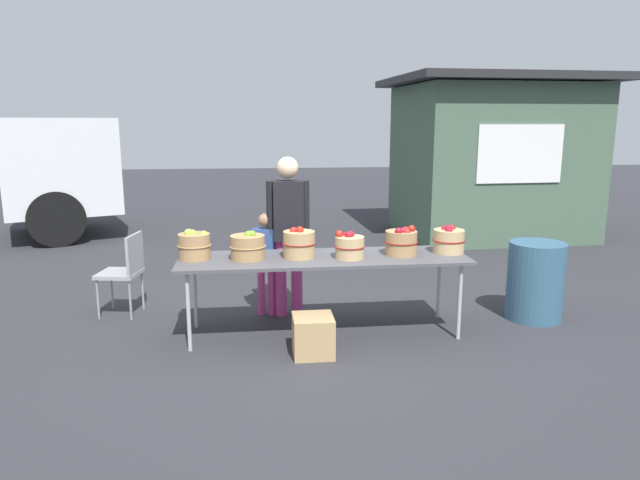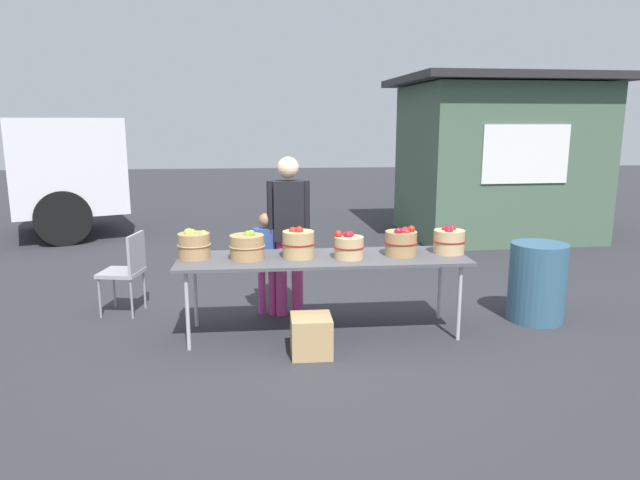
{
  "view_description": "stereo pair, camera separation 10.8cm",
  "coord_description": "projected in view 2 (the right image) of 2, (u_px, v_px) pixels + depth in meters",
  "views": [
    {
      "loc": [
        -0.64,
        -5.18,
        1.99
      ],
      "look_at": [
        0.0,
        0.3,
        0.85
      ],
      "focal_mm": 32.19,
      "sensor_mm": 36.0,
      "label": 1
    },
    {
      "loc": [
        -0.54,
        -5.19,
        1.99
      ],
      "look_at": [
        0.0,
        0.3,
        0.85
      ],
      "focal_mm": 32.19,
      "sensor_mm": 36.0,
      "label": 2
    }
  ],
  "objects": [
    {
      "name": "ground_plane",
      "position": [
        323.0,
        333.0,
        5.52
      ],
      "size": [
        40.0,
        40.0,
        0.0
      ],
      "primitive_type": "plane",
      "color": "#2D2D33"
    },
    {
      "name": "apple_basket_red_0",
      "position": [
        298.0,
        243.0,
        5.32
      ],
      "size": [
        0.31,
        0.31,
        0.3
      ],
      "color": "tan",
      "rests_on": "market_table"
    },
    {
      "name": "vendor_adult",
      "position": [
        289.0,
        224.0,
        5.84
      ],
      "size": [
        0.44,
        0.22,
        1.65
      ],
      "rotation": [
        0.0,
        0.0,
        3.14
      ],
      "color": "#CC3F8C",
      "rests_on": "ground"
    },
    {
      "name": "child_customer",
      "position": [
        266.0,
        255.0,
        5.92
      ],
      "size": [
        0.28,
        0.17,
        1.08
      ],
      "rotation": [
        0.0,
        0.0,
        2.98
      ],
      "color": "#CC3F8C",
      "rests_on": "ground"
    },
    {
      "name": "folding_chair",
      "position": [
        127.0,
        266.0,
        5.98
      ],
      "size": [
        0.47,
        0.47,
        0.86
      ],
      "rotation": [
        0.0,
        0.0,
        4.53
      ],
      "color": "#99999E",
      "rests_on": "ground"
    },
    {
      "name": "apple_basket_green_0",
      "position": [
        194.0,
        244.0,
        5.29
      ],
      "size": [
        0.31,
        0.31,
        0.28
      ],
      "color": "#A87F51",
      "rests_on": "market_table"
    },
    {
      "name": "apple_basket_green_1",
      "position": [
        247.0,
        246.0,
        5.27
      ],
      "size": [
        0.34,
        0.34,
        0.27
      ],
      "color": "#A87F51",
      "rests_on": "market_table"
    },
    {
      "name": "apple_basket_red_3",
      "position": [
        449.0,
        240.0,
        5.49
      ],
      "size": [
        0.31,
        0.31,
        0.27
      ],
      "color": "tan",
      "rests_on": "market_table"
    },
    {
      "name": "apple_basket_red_1",
      "position": [
        348.0,
        246.0,
        5.29
      ],
      "size": [
        0.29,
        0.29,
        0.26
      ],
      "color": "tan",
      "rests_on": "market_table"
    },
    {
      "name": "market_table",
      "position": [
        323.0,
        261.0,
        5.37
      ],
      "size": [
        2.7,
        0.76,
        0.75
      ],
      "color": "#4C4C51",
      "rests_on": "ground"
    },
    {
      "name": "produce_crate",
      "position": [
        311.0,
        336.0,
        4.96
      ],
      "size": [
        0.35,
        0.35,
        0.35
      ],
      "primitive_type": "cube",
      "color": "tan",
      "rests_on": "ground"
    },
    {
      "name": "trash_barrel",
      "position": [
        537.0,
        282.0,
        5.8
      ],
      "size": [
        0.56,
        0.56,
        0.8
      ],
      "primitive_type": "cylinder",
      "color": "#335972",
      "rests_on": "ground"
    },
    {
      "name": "food_kiosk",
      "position": [
        497.0,
        157.0,
        10.02
      ],
      "size": [
        3.62,
        3.04,
        2.74
      ],
      "rotation": [
        0.0,
        0.0,
        0.04
      ],
      "color": "#47604C",
      "rests_on": "ground"
    },
    {
      "name": "apple_basket_red_2",
      "position": [
        401.0,
        242.0,
        5.4
      ],
      "size": [
        0.32,
        0.32,
        0.29
      ],
      "color": "#A87F51",
      "rests_on": "market_table"
    }
  ]
}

